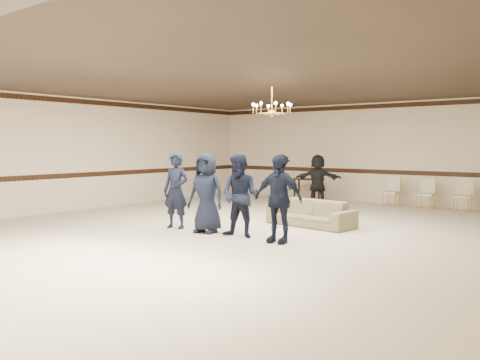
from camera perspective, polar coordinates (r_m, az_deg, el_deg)
The scene contains 15 objects.
room at distance 10.47m, azimuth 0.56°, elevation 2.62°, with size 12.01×14.01×3.21m.
chair_rail at distance 16.61m, azimuth 15.20°, elevation 0.92°, with size 12.00×0.02×0.14m, color black.
crown_molding at distance 16.63m, azimuth 15.34°, elevation 8.10°, with size 12.00×0.02×0.14m, color black.
chandelier at distance 11.32m, azimuth 3.65°, elevation 9.18°, with size 0.94×0.94×0.89m, color gold, non-canonical shape.
boy_a at distance 11.21m, azimuth -7.30°, elevation -1.23°, with size 0.61×0.40×1.67m, color black.
boy_b at distance 10.60m, azimuth -3.84°, elevation -1.50°, with size 0.82×0.53×1.67m, color black.
boy_c at distance 10.03m, azimuth 0.02°, elevation -1.81°, with size 0.81×0.63×1.67m, color black.
boy_d at distance 9.51m, azimuth 4.33°, elevation -2.14°, with size 0.98×0.41×1.67m, color black.
settee at distance 11.60m, azimuth 8.02°, elevation -3.74°, with size 2.04×0.80×0.59m, color #6E6549.
adult_left at distance 15.63m, azimuth 4.69°, elevation 0.06°, with size 1.01×0.58×1.56m, color black.
adult_mid at distance 15.77m, azimuth 8.82°, elevation 0.06°, with size 1.45×0.46×1.56m, color black.
banquet_chair_left at distance 15.58m, azimuth 16.81°, elevation -1.30°, with size 0.44×0.44×0.92m, color beige, non-canonical shape.
banquet_chair_mid at distance 15.25m, azimuth 20.33°, elevation -1.49°, with size 0.44×0.44×0.92m, color beige, non-canonical shape.
banquet_chair_right at distance 14.99m, azimuth 23.98°, elevation -1.68°, with size 0.44×0.44×0.92m, color beige, non-canonical shape.
console_table at distance 17.04m, azimuth 7.57°, elevation -1.04°, with size 0.87×0.37×0.73m, color black.
Camera 1 is at (6.29, -8.36, 1.85)m, focal length 37.57 mm.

